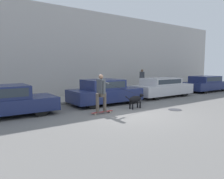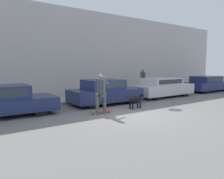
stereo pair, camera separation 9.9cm
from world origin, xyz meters
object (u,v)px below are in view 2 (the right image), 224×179
at_px(parked_car_1, 105,92).
at_px(skateboarder, 101,92).
at_px(parked_car_2, 163,87).
at_px(fire_hydrant, 50,101).
at_px(dog, 136,99).
at_px(parked_car_0, 2,101).
at_px(parked_car_3, 207,84).
at_px(pedestrian_with_bag, 143,79).

relative_size(parked_car_1, skateboarder, 1.37).
relative_size(parked_car_2, fire_hydrant, 6.81).
distance_m(dog, skateboarder, 2.07).
bearing_deg(parked_car_0, dog, -16.75).
distance_m(parked_car_3, fire_hydrant, 12.80).
height_order(parked_car_0, skateboarder, skateboarder).
height_order(skateboarder, pedestrian_with_bag, pedestrian_with_bag).
bearing_deg(fire_hydrant, parked_car_3, -3.55).
relative_size(skateboarder, fire_hydrant, 4.49).
bearing_deg(parked_car_1, parked_car_0, -178.44).
bearing_deg(parked_car_0, parked_car_2, 2.13).
relative_size(parked_car_1, parked_car_3, 0.95).
height_order(parked_car_3, skateboarder, skateboarder).
bearing_deg(parked_car_2, parked_car_1, -179.56).
distance_m(parked_car_1, dog, 2.00).
bearing_deg(pedestrian_with_bag, parked_car_0, 19.06).
relative_size(parked_car_2, pedestrian_with_bag, 2.63).
xyz_separation_m(skateboarder, fire_hydrant, (-1.31, 2.71, -0.64)).
relative_size(parked_car_3, skateboarder, 1.45).
bearing_deg(skateboarder, parked_car_2, 19.20).
bearing_deg(pedestrian_with_bag, parked_car_1, 30.73).
relative_size(skateboarder, pedestrian_with_bag, 1.73).
distance_m(pedestrian_with_bag, fire_hydrant, 7.87).
height_order(parked_car_2, skateboarder, skateboarder).
distance_m(parked_car_3, pedestrian_with_bag, 5.53).
bearing_deg(dog, skateboarder, 175.64).
xyz_separation_m(parked_car_2, skateboarder, (-6.16, -1.92, 0.34)).
xyz_separation_m(parked_car_0, parked_car_1, (5.11, -0.00, 0.01)).
height_order(parked_car_0, parked_car_1, parked_car_1).
bearing_deg(parked_car_2, parked_car_0, -179.56).
xyz_separation_m(dog, skateboarder, (-2.01, 0.01, 0.52)).
bearing_deg(parked_car_2, pedestrian_with_bag, 84.10).
xyz_separation_m(parked_car_3, fire_hydrant, (-12.77, 0.79, -0.28)).
relative_size(parked_car_2, parked_car_3, 1.05).
distance_m(parked_car_3, dog, 9.65).
xyz_separation_m(parked_car_0, dog, (5.63, -1.93, -0.18)).
relative_size(parked_car_1, fire_hydrant, 6.15).
bearing_deg(skateboarder, parked_car_0, 154.03).
distance_m(parked_car_1, fire_hydrant, 2.92).
distance_m(parked_car_0, pedestrian_with_bag, 10.28).
bearing_deg(fire_hydrant, parked_car_0, -161.10).
bearing_deg(pedestrian_with_bag, parked_car_2, 90.43).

